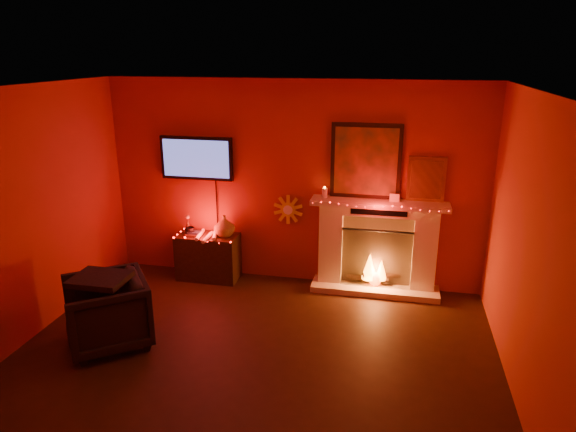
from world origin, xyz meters
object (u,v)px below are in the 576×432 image
sunburst_clock (288,210)px  armchair (107,312)px  console_table (209,253)px  fireplace (377,238)px  tv (197,158)px

sunburst_clock → armchair: (-1.54, -2.04, -0.62)m
sunburst_clock → console_table: (-1.06, -0.22, -0.63)m
fireplace → tv: (-2.44, 0.06, 0.92)m
tv → console_table: 1.30m
fireplace → console_table: 2.28m
fireplace → armchair: size_ratio=2.62×
sunburst_clock → armchair: 2.63m
armchair → fireplace: bearing=88.5°
tv → console_table: tv is taller
fireplace → tv: bearing=178.5°
console_table → tv: bearing=134.2°
tv → armchair: (-0.29, -2.01, -1.27)m
armchair → tv: bearing=134.8°
sunburst_clock → armchair: sunburst_clock is taller
tv → console_table: size_ratio=1.34×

